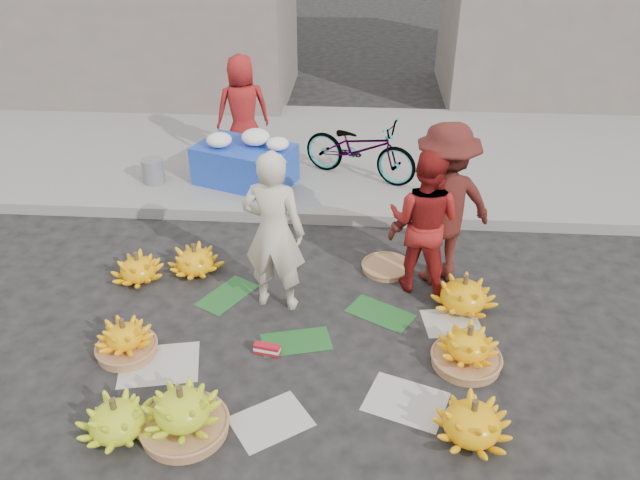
# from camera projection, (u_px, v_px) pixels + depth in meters

# --- Properties ---
(ground) EXTENTS (80.00, 80.00, 0.00)m
(ground) POSITION_uv_depth(u_px,v_px,m) (309.00, 329.00, 6.06)
(ground) COLOR black
(ground) RESTS_ON ground
(curb) EXTENTS (40.00, 0.25, 0.15)m
(curb) POSITION_uv_depth(u_px,v_px,m) (324.00, 215.00, 7.91)
(curb) COLOR gray
(curb) RESTS_ON ground
(sidewalk) EXTENTS (40.00, 4.00, 0.12)m
(sidewalk) POSITION_uv_depth(u_px,v_px,m) (333.00, 152.00, 9.72)
(sidewalk) COLOR gray
(sidewalk) RESTS_ON ground
(newspaper_scatter) EXTENTS (3.20, 1.80, 0.00)m
(newspaper_scatter) POSITION_uv_depth(u_px,v_px,m) (300.00, 387.00, 5.37)
(newspaper_scatter) COLOR beige
(newspaper_scatter) RESTS_ON ground
(banana_leaves) EXTENTS (2.00, 1.00, 0.00)m
(banana_leaves) POSITION_uv_depth(u_px,v_px,m) (300.00, 316.00, 6.24)
(banana_leaves) COLOR #1A4F20
(banana_leaves) RESTS_ON ground
(banana_bunch_0) EXTENTS (0.55, 0.55, 0.39)m
(banana_bunch_0) POSITION_uv_depth(u_px,v_px,m) (125.00, 340.00, 5.68)
(banana_bunch_0) COLOR #996640
(banana_bunch_0) RESTS_ON ground
(banana_bunch_1) EXTENTS (0.75, 0.75, 0.37)m
(banana_bunch_1) POSITION_uv_depth(u_px,v_px,m) (116.00, 419.00, 4.85)
(banana_bunch_1) COLOR #9FC31B
(banana_bunch_1) RESTS_ON ground
(banana_bunch_2) EXTENTS (0.78, 0.78, 0.47)m
(banana_bunch_2) POSITION_uv_depth(u_px,v_px,m) (183.00, 412.00, 4.86)
(banana_bunch_2) COLOR #996640
(banana_bunch_2) RESTS_ON ground
(banana_bunch_3) EXTENTS (0.79, 0.79, 0.39)m
(banana_bunch_3) POSITION_uv_depth(u_px,v_px,m) (472.00, 421.00, 4.82)
(banana_bunch_3) COLOR #FFB60C
(banana_bunch_3) RESTS_ON ground
(banana_bunch_4) EXTENTS (0.66, 0.66, 0.43)m
(banana_bunch_4) POSITION_uv_depth(u_px,v_px,m) (468.00, 348.00, 5.54)
(banana_bunch_4) COLOR #996640
(banana_bunch_4) RESTS_ON ground
(banana_bunch_5) EXTENTS (0.78, 0.78, 0.40)m
(banana_bunch_5) POSITION_uv_depth(u_px,v_px,m) (464.00, 294.00, 6.26)
(banana_bunch_5) COLOR #FFB60C
(banana_bunch_5) RESTS_ON ground
(banana_bunch_6) EXTENTS (0.61, 0.61, 0.34)m
(banana_bunch_6) POSITION_uv_depth(u_px,v_px,m) (138.00, 268.00, 6.73)
(banana_bunch_6) COLOR #FFB60C
(banana_bunch_6) RESTS_ON ground
(banana_bunch_7) EXTENTS (0.73, 0.73, 0.36)m
(banana_bunch_7) POSITION_uv_depth(u_px,v_px,m) (195.00, 260.00, 6.85)
(banana_bunch_7) COLOR #FFB60C
(banana_bunch_7) RESTS_ON ground
(basket_spare) EXTENTS (0.54, 0.54, 0.06)m
(basket_spare) POSITION_uv_depth(u_px,v_px,m) (386.00, 267.00, 6.95)
(basket_spare) COLOR #996640
(basket_spare) RESTS_ON ground
(incense_stack) EXTENTS (0.25, 0.12, 0.10)m
(incense_stack) POSITION_uv_depth(u_px,v_px,m) (267.00, 349.00, 5.72)
(incense_stack) COLOR #B61325
(incense_stack) RESTS_ON ground
(vendor_cream) EXTENTS (0.67, 0.49, 1.69)m
(vendor_cream) POSITION_uv_depth(u_px,v_px,m) (274.00, 232.00, 6.00)
(vendor_cream) COLOR beige
(vendor_cream) RESTS_ON ground
(vendor_red) EXTENTS (0.93, 0.83, 1.56)m
(vendor_red) POSITION_uv_depth(u_px,v_px,m) (424.00, 222.00, 6.30)
(vendor_red) COLOR #A91E1A
(vendor_red) RESTS_ON ground
(man_striped) EXTENTS (1.31, 1.04, 1.77)m
(man_striped) POSITION_uv_depth(u_px,v_px,m) (443.00, 205.00, 6.39)
(man_striped) COLOR maroon
(man_striped) RESTS_ON ground
(flower_table) EXTENTS (1.47, 1.19, 0.74)m
(flower_table) POSITION_uv_depth(u_px,v_px,m) (245.00, 162.00, 8.50)
(flower_table) COLOR #1C3FB8
(flower_table) RESTS_ON sidewalk
(grey_bucket) EXTENTS (0.30, 0.30, 0.34)m
(grey_bucket) POSITION_uv_depth(u_px,v_px,m) (153.00, 171.00, 8.56)
(grey_bucket) COLOR slate
(grey_bucket) RESTS_ON sidewalk
(flower_vendor) EXTENTS (0.89, 0.73, 1.56)m
(flower_vendor) POSITION_uv_depth(u_px,v_px,m) (243.00, 110.00, 8.88)
(flower_vendor) COLOR #A91E1A
(flower_vendor) RESTS_ON sidewalk
(bicycle) EXTENTS (1.20, 1.75, 0.87)m
(bicycle) POSITION_uv_depth(u_px,v_px,m) (360.00, 148.00, 8.57)
(bicycle) COLOR gray
(bicycle) RESTS_ON sidewalk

